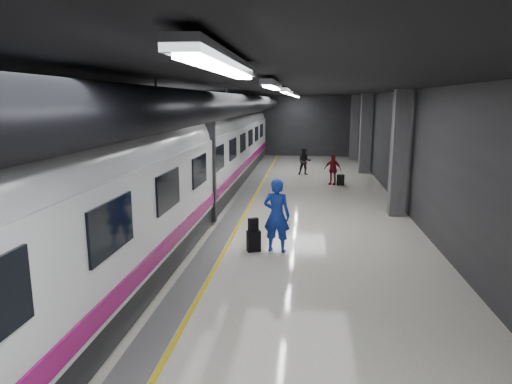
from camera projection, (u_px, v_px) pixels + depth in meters
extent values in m
plane|color=silver|center=(267.00, 226.00, 15.23)|extent=(40.00, 40.00, 0.00)
cube|color=black|center=(268.00, 88.00, 14.35)|extent=(10.00, 40.00, 0.02)
cube|color=#28282B|center=(290.00, 126.00, 34.28)|extent=(10.00, 0.02, 4.50)
cube|color=#28282B|center=(119.00, 157.00, 15.33)|extent=(0.02, 40.00, 4.50)
cube|color=#28282B|center=(427.00, 161.00, 14.25)|extent=(0.02, 40.00, 4.50)
cube|color=slate|center=(227.00, 225.00, 15.38)|extent=(0.65, 39.80, 0.01)
cube|color=yellow|center=(239.00, 225.00, 15.33)|extent=(0.10, 39.80, 0.01)
cylinder|color=black|center=(227.00, 106.00, 14.60)|extent=(0.80, 38.00, 0.80)
cube|color=silver|center=(224.00, 63.00, 3.58)|extent=(0.22, 2.60, 0.10)
cube|color=silver|center=(272.00, 85.00, 8.45)|extent=(0.22, 2.60, 0.10)
cube|color=silver|center=(285.00, 91.00, 13.33)|extent=(0.22, 2.60, 0.10)
cube|color=silver|center=(291.00, 93.00, 18.20)|extent=(0.22, 2.60, 0.10)
cube|color=silver|center=(295.00, 95.00, 23.07)|extent=(0.22, 2.60, 0.10)
cube|color=silver|center=(297.00, 96.00, 27.94)|extent=(0.22, 2.60, 0.10)
cube|color=silver|center=(298.00, 96.00, 31.84)|extent=(0.22, 2.60, 0.10)
cube|color=#515154|center=(399.00, 154.00, 16.25)|extent=(0.55, 0.55, 4.50)
cube|color=#515154|center=(365.00, 134.00, 25.99)|extent=(0.55, 0.55, 4.50)
cube|color=#515154|center=(354.00, 128.00, 31.84)|extent=(0.55, 0.55, 4.50)
cube|color=black|center=(172.00, 213.00, 15.51)|extent=(2.80, 38.00, 0.60)
cube|color=white|center=(171.00, 173.00, 15.24)|extent=(2.90, 38.00, 2.20)
cylinder|color=white|center=(170.00, 144.00, 15.05)|extent=(2.80, 38.00, 2.80)
cube|color=#900D60|center=(214.00, 197.00, 15.24)|extent=(0.04, 38.00, 0.35)
cube|color=black|center=(170.00, 165.00, 15.19)|extent=(3.05, 0.25, 3.80)
cube|color=black|center=(112.00, 227.00, 7.21)|extent=(0.05, 1.60, 0.85)
cube|color=black|center=(168.00, 190.00, 10.13)|extent=(0.05, 1.60, 0.85)
cube|color=black|center=(200.00, 170.00, 13.05)|extent=(0.05, 1.60, 0.85)
cube|color=black|center=(219.00, 158.00, 15.98)|extent=(0.05, 1.60, 0.85)
cube|color=black|center=(233.00, 149.00, 18.90)|extent=(0.05, 1.60, 0.85)
cube|color=black|center=(243.00, 142.00, 21.82)|extent=(0.05, 1.60, 0.85)
cube|color=black|center=(251.00, 137.00, 24.75)|extent=(0.05, 1.60, 0.85)
cube|color=black|center=(257.00, 134.00, 27.67)|extent=(0.05, 1.60, 0.85)
cube|color=black|center=(261.00, 130.00, 30.59)|extent=(0.05, 1.60, 0.85)
imported|color=blue|center=(277.00, 215.00, 12.48)|extent=(0.83, 0.62, 2.05)
cube|color=black|center=(254.00, 241.00, 12.61)|extent=(0.42, 0.35, 0.59)
cube|color=black|center=(253.00, 224.00, 12.52)|extent=(0.30, 0.26, 0.36)
imported|color=black|center=(305.00, 161.00, 25.61)|extent=(0.78, 0.62, 1.53)
imported|color=maroon|center=(333.00, 169.00, 22.61)|extent=(0.96, 0.70, 1.52)
cube|color=black|center=(341.00, 180.00, 22.52)|extent=(0.36, 0.23, 0.53)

